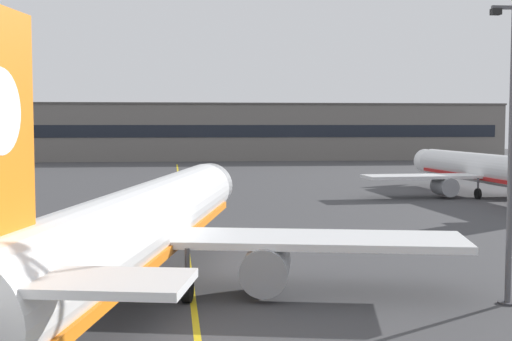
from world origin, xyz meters
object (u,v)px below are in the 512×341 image
(airliner_foreground, at_px, (143,225))
(apron_lamp_post, at_px, (511,150))
(airliner_background, at_px, (491,170))
(safety_cone_by_nose_gear, at_px, (184,234))

(airliner_foreground, bearing_deg, apron_lamp_post, -13.17)
(airliner_foreground, height_order, airliner_background, airliner_foreground)
(apron_lamp_post, xyz_separation_m, safety_cone_by_nose_gear, (-15.32, 20.27, -6.99))
(apron_lamp_post, bearing_deg, airliner_foreground, 166.83)
(airliner_foreground, xyz_separation_m, apron_lamp_post, (17.16, -4.02, 3.88))
(apron_lamp_post, bearing_deg, safety_cone_by_nose_gear, 127.08)
(airliner_foreground, bearing_deg, safety_cone_by_nose_gear, 83.54)
(airliner_foreground, height_order, safety_cone_by_nose_gear, airliner_foreground)
(airliner_background, distance_m, safety_cone_by_nose_gear, 43.15)
(airliner_foreground, relative_size, apron_lamp_post, 2.97)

